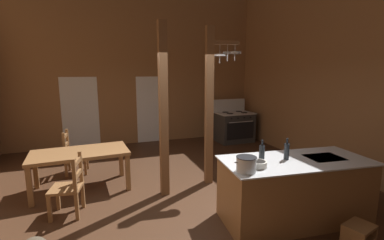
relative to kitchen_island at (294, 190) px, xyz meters
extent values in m
cube|color=#422819|center=(-1.50, 1.04, -0.52)|extent=(8.19, 9.24, 0.10)
cube|color=#93663F|center=(-1.50, 5.33, 1.87)|extent=(8.19, 0.14, 4.67)
cube|color=#93663F|center=(2.27, 1.04, 1.87)|extent=(0.14, 9.24, 4.67)
cube|color=white|center=(-3.16, 5.26, 0.56)|extent=(1.00, 0.01, 2.05)
cube|color=white|center=(-1.13, 5.26, 0.56)|extent=(0.84, 0.01, 2.05)
cube|color=olive|center=(0.00, 0.00, -0.01)|extent=(2.18, 1.10, 0.91)
cube|color=silver|center=(0.00, 0.00, 0.46)|extent=(2.24, 1.17, 0.02)
cube|color=black|center=(0.47, -0.05, 0.47)|extent=(0.56, 0.45, 0.00)
cube|color=black|center=(0.04, 0.43, -0.42)|extent=(1.99, 0.24, 0.10)
cube|color=#303030|center=(1.38, 4.40, -0.02)|extent=(1.12, 0.79, 0.90)
cube|color=black|center=(1.39, 4.01, -0.05)|extent=(0.93, 0.03, 0.52)
cylinder|color=silver|center=(1.39, 3.99, 0.23)|extent=(0.83, 0.05, 0.02)
cube|color=silver|center=(1.38, 4.40, 0.45)|extent=(1.16, 0.83, 0.03)
cube|color=silver|center=(1.37, 4.76, 0.65)|extent=(1.14, 0.07, 0.40)
cylinder|color=black|center=(1.63, 4.25, 0.47)|extent=(0.21, 0.21, 0.01)
cylinder|color=black|center=(1.13, 4.24, 0.47)|extent=(0.21, 0.21, 0.01)
cylinder|color=black|center=(1.62, 4.56, 0.47)|extent=(0.21, 0.21, 0.01)
cylinder|color=black|center=(1.12, 4.54, 0.47)|extent=(0.21, 0.21, 0.01)
cylinder|color=black|center=(1.72, 4.01, 0.35)|extent=(0.04, 0.03, 0.04)
cylinder|color=black|center=(1.50, 4.00, 0.35)|extent=(0.04, 0.03, 0.04)
cylinder|color=black|center=(1.28, 4.00, 0.35)|extent=(0.04, 0.03, 0.04)
cylinder|color=black|center=(1.06, 3.99, 0.35)|extent=(0.04, 0.03, 0.04)
cube|color=brown|center=(-0.66, 1.69, 1.04)|extent=(0.16, 0.16, 3.02)
cube|color=brown|center=(-0.41, 1.66, 2.25)|extent=(0.64, 0.16, 0.06)
cylinder|color=silver|center=(-0.46, 1.67, 2.15)|extent=(0.01, 0.01, 0.20)
cylinder|color=silver|center=(-0.46, 1.67, 2.03)|extent=(0.24, 0.24, 0.04)
cylinder|color=silver|center=(-0.46, 1.67, 1.95)|extent=(0.02, 0.02, 0.14)
cylinder|color=silver|center=(-0.31, 1.65, 2.17)|extent=(0.01, 0.01, 0.16)
cylinder|color=silver|center=(-0.31, 1.65, 2.07)|extent=(0.19, 0.19, 0.04)
cylinder|color=silver|center=(-0.31, 1.65, 1.99)|extent=(0.02, 0.02, 0.14)
cylinder|color=silver|center=(-0.16, 1.63, 2.17)|extent=(0.01, 0.01, 0.16)
cylinder|color=silver|center=(-0.16, 1.63, 2.08)|extent=(0.26, 0.26, 0.04)
cylinder|color=silver|center=(-0.16, 1.63, 2.00)|extent=(0.02, 0.02, 0.14)
cube|color=brown|center=(-1.60, 1.47, 1.04)|extent=(0.14, 0.14, 3.02)
cube|color=olive|center=(0.33, -0.81, -0.18)|extent=(0.42, 0.36, 0.04)
cube|color=olive|center=(0.49, -0.77, -0.33)|extent=(0.11, 0.28, 0.26)
cube|color=olive|center=(0.33, -0.81, -0.33)|extent=(0.38, 0.35, 0.03)
cube|color=olive|center=(-3.03, 2.18, 0.24)|extent=(1.76, 1.03, 0.06)
cube|color=olive|center=(-3.85, 2.51, -0.13)|extent=(0.09, 0.09, 0.68)
cube|color=olive|center=(-2.27, 2.63, -0.13)|extent=(0.09, 0.09, 0.68)
cube|color=olive|center=(-3.79, 1.73, -0.13)|extent=(0.09, 0.09, 0.68)
cube|color=olive|center=(-2.21, 1.85, -0.13)|extent=(0.09, 0.09, 0.68)
cube|color=olive|center=(-3.17, 3.12, -0.04)|extent=(0.47, 0.47, 0.04)
cube|color=olive|center=(-2.97, 3.30, -0.26)|extent=(0.05, 0.05, 0.41)
cube|color=olive|center=(-2.99, 2.92, -0.26)|extent=(0.05, 0.05, 0.41)
cube|color=olive|center=(-3.35, 3.33, 0.01)|extent=(0.05, 0.05, 0.95)
cube|color=olive|center=(-3.37, 2.95, 0.01)|extent=(0.05, 0.05, 0.95)
cube|color=olive|center=(-3.36, 3.14, 0.37)|extent=(0.06, 0.38, 0.07)
cube|color=olive|center=(-3.36, 3.14, 0.18)|extent=(0.06, 0.38, 0.07)
cube|color=olive|center=(-3.20, 1.27, -0.04)|extent=(0.51, 0.51, 0.04)
cube|color=olive|center=(-3.42, 1.12, -0.26)|extent=(0.06, 0.06, 0.41)
cube|color=olive|center=(-3.35, 1.49, -0.26)|extent=(0.06, 0.06, 0.41)
cube|color=olive|center=(-3.04, 1.05, 0.01)|extent=(0.06, 0.06, 0.95)
cube|color=olive|center=(-2.98, 1.43, 0.01)|extent=(0.06, 0.06, 0.95)
cube|color=olive|center=(-3.01, 1.24, 0.37)|extent=(0.10, 0.38, 0.07)
cube|color=olive|center=(-3.01, 1.24, 0.18)|extent=(0.10, 0.38, 0.07)
cylinder|color=silver|center=(-0.94, -0.18, 0.56)|extent=(0.25, 0.25, 0.19)
cylinder|color=black|center=(-0.94, -0.18, 0.66)|extent=(0.26, 0.26, 0.01)
cylinder|color=silver|center=(-1.08, -0.18, 0.61)|extent=(0.05, 0.02, 0.02)
cylinder|color=silver|center=(-0.80, -0.18, 0.61)|extent=(0.05, 0.02, 0.02)
cylinder|color=silver|center=(-0.70, -0.08, 0.51)|extent=(0.23, 0.23, 0.08)
cylinder|color=black|center=(-0.70, -0.08, 0.55)|extent=(0.19, 0.19, 0.00)
cylinder|color=#1E2328|center=(-0.13, 0.06, 0.58)|extent=(0.07, 0.07, 0.23)
cylinder|color=#1E2328|center=(-0.13, 0.06, 0.74)|extent=(0.03, 0.03, 0.08)
cylinder|color=#1E2328|center=(-0.53, 0.09, 0.58)|extent=(0.08, 0.08, 0.23)
cylinder|color=#1E2328|center=(-0.53, 0.09, 0.74)|extent=(0.03, 0.03, 0.08)
camera|label=1|loc=(-2.66, -2.98, 1.71)|focal=24.98mm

